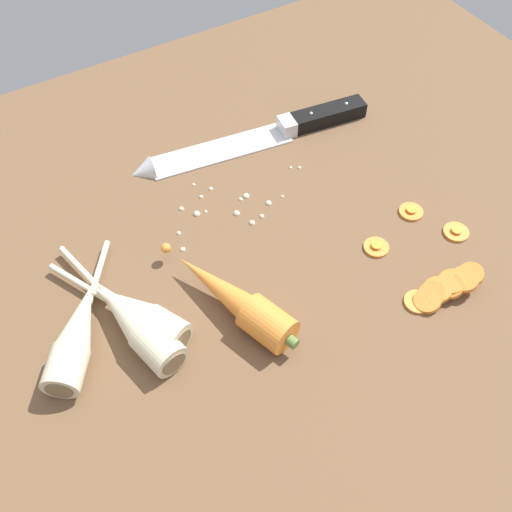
# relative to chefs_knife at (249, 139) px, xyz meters

# --- Properties ---
(ground_plane) EXTENTS (1.20, 0.90, 0.04)m
(ground_plane) POSITION_rel_chefs_knife_xyz_m (-0.10, -0.17, -0.03)
(ground_plane) COLOR brown
(chefs_knife) EXTENTS (0.35, 0.08, 0.04)m
(chefs_knife) POSITION_rel_chefs_knife_xyz_m (0.00, 0.00, 0.00)
(chefs_knife) COLOR silver
(chefs_knife) RESTS_ON ground_plane
(whole_carrot) EXTENTS (0.09, 0.19, 0.04)m
(whole_carrot) POSITION_rel_chefs_knife_xyz_m (-0.15, -0.23, 0.01)
(whole_carrot) COLOR orange
(whole_carrot) RESTS_ON ground_plane
(parsnip_front) EXTENTS (0.07, 0.21, 0.04)m
(parsnip_front) POSITION_rel_chefs_knife_xyz_m (-0.26, -0.20, 0.01)
(parsnip_front) COLOR beige
(parsnip_front) RESTS_ON ground_plane
(parsnip_mid_left) EXTENTS (0.11, 0.18, 0.04)m
(parsnip_mid_left) POSITION_rel_chefs_knife_xyz_m (-0.25, -0.19, 0.01)
(parsnip_mid_left) COLOR beige
(parsnip_mid_left) RESTS_ON ground_plane
(parsnip_mid_right) EXTENTS (0.13, 0.17, 0.04)m
(parsnip_mid_right) POSITION_rel_chefs_knife_xyz_m (-0.31, -0.19, 0.01)
(parsnip_mid_right) COLOR beige
(parsnip_mid_right) RESTS_ON ground_plane
(carrot_slice_stack) EXTENTS (0.09, 0.04, 0.03)m
(carrot_slice_stack) POSITION_rel_chefs_knife_xyz_m (0.06, -0.33, 0.01)
(carrot_slice_stack) COLOR orange
(carrot_slice_stack) RESTS_ON ground_plane
(carrot_slice_stray_near) EXTENTS (0.03, 0.03, 0.01)m
(carrot_slice_stray_near) POSITION_rel_chefs_knife_xyz_m (0.11, -0.22, -0.00)
(carrot_slice_stray_near) COLOR orange
(carrot_slice_stray_near) RESTS_ON ground_plane
(carrot_slice_stray_mid) EXTENTS (0.03, 0.03, 0.01)m
(carrot_slice_stray_mid) POSITION_rel_chefs_knife_xyz_m (0.04, -0.24, -0.00)
(carrot_slice_stray_mid) COLOR orange
(carrot_slice_stray_mid) RESTS_ON ground_plane
(carrot_slice_stray_far) EXTENTS (0.03, 0.03, 0.01)m
(carrot_slice_stray_far) POSITION_rel_chefs_knife_xyz_m (0.14, -0.27, -0.00)
(carrot_slice_stray_far) COLOR orange
(carrot_slice_stray_far) RESTS_ON ground_plane
(mince_crumbs) EXTENTS (0.20, 0.10, 0.01)m
(mince_crumbs) POSITION_rel_chefs_knife_xyz_m (-0.08, -0.10, -0.00)
(mince_crumbs) COLOR beige
(mince_crumbs) RESTS_ON ground_plane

